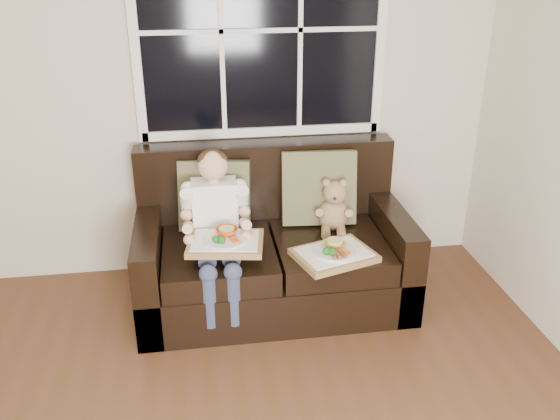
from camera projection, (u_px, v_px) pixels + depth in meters
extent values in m
cube|color=beige|center=(153.00, 81.00, 3.76)|extent=(4.50, 0.02, 2.70)
cube|color=black|center=(261.00, 30.00, 3.71)|extent=(1.50, 0.02, 1.25)
cube|color=white|center=(262.00, 131.00, 3.97)|extent=(1.58, 0.04, 0.06)
cube|color=white|center=(134.00, 33.00, 3.60)|extent=(0.06, 0.04, 1.37)
cube|color=white|center=(381.00, 28.00, 3.81)|extent=(0.06, 0.04, 1.37)
cube|color=white|center=(261.00, 30.00, 3.70)|extent=(1.50, 0.03, 0.03)
cube|color=black|center=(274.00, 280.00, 3.85)|extent=(1.70, 0.90, 0.30)
cube|color=black|center=(150.00, 269.00, 3.69)|extent=(0.15, 0.90, 0.60)
cube|color=black|center=(390.00, 251.00, 3.90)|extent=(0.15, 0.90, 0.60)
cube|color=black|center=(266.00, 190.00, 4.00)|extent=(1.70, 0.18, 0.66)
cube|color=black|center=(219.00, 259.00, 3.64)|extent=(0.68, 0.72, 0.15)
cube|color=black|center=(330.00, 251.00, 3.74)|extent=(0.68, 0.72, 0.15)
cube|color=#64643E|center=(215.00, 196.00, 3.79)|extent=(0.48, 0.28, 0.46)
cube|color=#64643E|center=(319.00, 187.00, 3.87)|extent=(0.50, 0.26, 0.50)
cube|color=white|center=(215.00, 210.00, 3.64)|extent=(0.28, 0.17, 0.38)
sphere|color=#E1AB89|center=(213.00, 165.00, 3.51)|extent=(0.18, 0.18, 0.18)
ellipsoid|color=#3B2412|center=(212.00, 160.00, 3.51)|extent=(0.18, 0.18, 0.13)
cylinder|color=#313A57|center=(206.00, 249.00, 3.51)|extent=(0.11, 0.34, 0.11)
cylinder|color=#313A57|center=(230.00, 247.00, 3.53)|extent=(0.11, 0.34, 0.11)
cylinder|color=#313A57|center=(210.00, 301.00, 3.37)|extent=(0.09, 0.09, 0.32)
cylinder|color=#313A57|center=(234.00, 299.00, 3.39)|extent=(0.09, 0.09, 0.32)
cylinder|color=#E1AB89|center=(188.00, 214.00, 3.49)|extent=(0.07, 0.34, 0.27)
cylinder|color=#E1AB89|center=(243.00, 211.00, 3.53)|extent=(0.07, 0.34, 0.27)
ellipsoid|color=tan|center=(333.00, 215.00, 3.84)|extent=(0.24, 0.21, 0.22)
sphere|color=tan|center=(335.00, 193.00, 3.76)|extent=(0.18, 0.18, 0.15)
sphere|color=tan|center=(327.00, 184.00, 3.73)|extent=(0.05, 0.05, 0.05)
sphere|color=tan|center=(343.00, 183.00, 3.74)|extent=(0.05, 0.05, 0.05)
sphere|color=tan|center=(337.00, 199.00, 3.71)|extent=(0.06, 0.06, 0.06)
sphere|color=black|center=(338.00, 199.00, 3.68)|extent=(0.02, 0.02, 0.02)
cylinder|color=tan|center=(330.00, 232.00, 3.75)|extent=(0.08, 0.13, 0.06)
cylinder|color=tan|center=(345.00, 231.00, 3.76)|extent=(0.08, 0.13, 0.06)
cube|color=olive|center=(226.00, 243.00, 3.43)|extent=(0.48, 0.39, 0.04)
cube|color=white|center=(226.00, 240.00, 3.42)|extent=(0.42, 0.33, 0.01)
cylinder|color=silver|center=(226.00, 239.00, 3.41)|extent=(0.25, 0.25, 0.02)
imported|color=#EB5313|center=(227.00, 231.00, 3.44)|extent=(0.15, 0.15, 0.04)
cylinder|color=#E5C97C|center=(227.00, 231.00, 3.44)|extent=(0.09, 0.09, 0.02)
ellipsoid|color=#256720|center=(216.00, 239.00, 3.35)|extent=(0.05, 0.05, 0.04)
ellipsoid|color=#256720|center=(221.00, 240.00, 3.34)|extent=(0.05, 0.05, 0.04)
cylinder|color=orange|center=(234.00, 240.00, 3.37)|extent=(0.05, 0.07, 0.02)
cube|color=olive|center=(334.00, 255.00, 3.50)|extent=(0.53, 0.46, 0.04)
cube|color=white|center=(334.00, 252.00, 3.49)|extent=(0.46, 0.39, 0.01)
cylinder|color=silver|center=(335.00, 251.00, 3.47)|extent=(0.25, 0.25, 0.02)
imported|color=yellow|center=(335.00, 244.00, 3.51)|extent=(0.15, 0.15, 0.03)
cylinder|color=#E5C97C|center=(335.00, 243.00, 3.50)|extent=(0.10, 0.10, 0.02)
ellipsoid|color=#256720|center=(327.00, 251.00, 3.42)|extent=(0.05, 0.05, 0.04)
ellipsoid|color=#256720|center=(333.00, 252.00, 3.40)|extent=(0.05, 0.05, 0.04)
cylinder|color=orange|center=(345.00, 252.00, 3.43)|extent=(0.05, 0.07, 0.02)
cylinder|color=brown|center=(337.00, 254.00, 3.40)|extent=(0.03, 0.09, 0.02)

